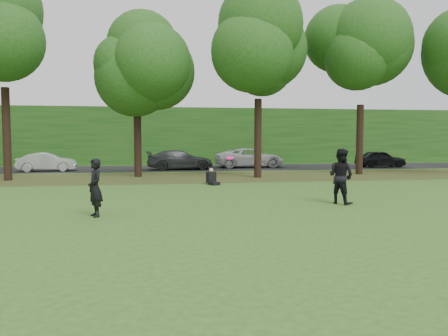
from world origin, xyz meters
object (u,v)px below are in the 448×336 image
seated_person (212,178)px  frisbee (230,158)px  player_right (341,176)px  player_left (95,188)px

seated_person → frisbee: bearing=-115.7°
player_right → frisbee: player_right is taller
player_right → seated_person: player_right is taller
player_left → player_right: size_ratio=0.88×
player_right → seated_person: 7.96m
player_right → frisbee: 4.18m
player_left → player_right: 8.41m
player_left → seated_person: size_ratio=2.09×
player_left → seated_person: player_left is taller
frisbee → seated_person: 7.63m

